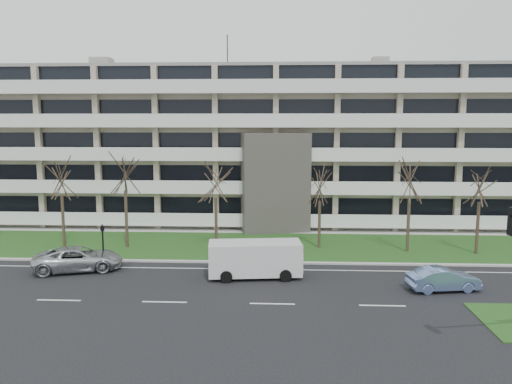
{
  "coord_description": "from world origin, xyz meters",
  "views": [
    {
      "loc": [
        0.33,
        -26.35,
        9.88
      ],
      "look_at": [
        -1.37,
        10.0,
        4.83
      ],
      "focal_mm": 35.0,
      "sensor_mm": 36.0,
      "label": 1
    }
  ],
  "objects_px": {
    "pedestrian_signal": "(103,240)",
    "silver_pickup": "(78,259)",
    "white_van": "(256,256)",
    "blue_sedan": "(443,279)"
  },
  "relations": [
    {
      "from": "silver_pickup",
      "to": "blue_sedan",
      "type": "height_order",
      "value": "silver_pickup"
    },
    {
      "from": "silver_pickup",
      "to": "white_van",
      "type": "distance_m",
      "value": 12.09
    },
    {
      "from": "pedestrian_signal",
      "to": "silver_pickup",
      "type": "bearing_deg",
      "value": -156.01
    },
    {
      "from": "white_van",
      "to": "silver_pickup",
      "type": "bearing_deg",
      "value": 169.46
    },
    {
      "from": "silver_pickup",
      "to": "pedestrian_signal",
      "type": "xyz_separation_m",
      "value": [
        1.29,
        1.21,
        1.06
      ]
    },
    {
      "from": "silver_pickup",
      "to": "pedestrian_signal",
      "type": "height_order",
      "value": "pedestrian_signal"
    },
    {
      "from": "silver_pickup",
      "to": "pedestrian_signal",
      "type": "relative_size",
      "value": 1.97
    },
    {
      "from": "white_van",
      "to": "blue_sedan",
      "type": "bearing_deg",
      "value": -17.22
    },
    {
      "from": "blue_sedan",
      "to": "pedestrian_signal",
      "type": "height_order",
      "value": "pedestrian_signal"
    },
    {
      "from": "blue_sedan",
      "to": "white_van",
      "type": "relative_size",
      "value": 0.69
    }
  ]
}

